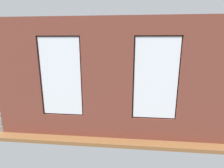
{
  "coord_description": "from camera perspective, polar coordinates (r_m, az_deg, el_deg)",
  "views": [
    {
      "loc": [
        -0.54,
        6.65,
        2.48
      ],
      "look_at": [
        0.09,
        0.4,
        0.93
      ],
      "focal_mm": 28.0,
      "sensor_mm": 36.0,
      "label": 1
    }
  ],
  "objects": [
    {
      "name": "ground_plane",
      "position": [
        7.14,
        1.05,
        -6.88
      ],
      "size": [
        6.67,
        5.71,
        0.1
      ],
      "primitive_type": "cube",
      "color": "brown"
    },
    {
      "name": "brick_wall_with_windows",
      "position": [
        4.33,
        -1.55,
        0.63
      ],
      "size": [
        6.07,
        0.3,
        3.04
      ],
      "color": "brown",
      "rests_on": "ground_plane"
    },
    {
      "name": "white_wall_right",
      "position": [
        7.42,
        -22.78,
        5.35
      ],
      "size": [
        0.1,
        4.71,
        3.04
      ],
      "primitive_type": "cube",
      "color": "silver",
      "rests_on": "ground_plane"
    },
    {
      "name": "couch_by_window",
      "position": [
        5.37,
        -4.71,
        -9.79
      ],
      "size": [
        1.73,
        0.87,
        0.8
      ],
      "color": "black",
      "rests_on": "ground_plane"
    },
    {
      "name": "couch_left",
      "position": [
        6.66,
        21.16,
        -5.93
      ],
      "size": [
        0.88,
        1.93,
        0.8
      ],
      "rotation": [
        0.0,
        0.0,
        1.58
      ],
      "color": "black",
      "rests_on": "ground_plane"
    },
    {
      "name": "coffee_table",
      "position": [
        7.3,
        -1.11,
        -2.63
      ],
      "size": [
        1.56,
        0.88,
        0.46
      ],
      "color": "#A87547",
      "rests_on": "ground_plane"
    },
    {
      "name": "cup_ceramic",
      "position": [
        7.22,
        -4.93,
        -2.03
      ],
      "size": [
        0.09,
        0.09,
        0.1
      ],
      "primitive_type": "cylinder",
      "color": "#33567F",
      "rests_on": "coffee_table"
    },
    {
      "name": "table_plant_small",
      "position": [
        7.36,
        2.33,
        -1.05
      ],
      "size": [
        0.15,
        0.15,
        0.24
      ],
      "color": "brown",
      "rests_on": "coffee_table"
    },
    {
      "name": "remote_black",
      "position": [
        7.28,
        -1.11,
        -2.17
      ],
      "size": [
        0.14,
        0.17,
        0.02
      ],
      "primitive_type": "cube",
      "rotation": [
        0.0,
        0.0,
        5.65
      ],
      "color": "black",
      "rests_on": "coffee_table"
    },
    {
      "name": "remote_gray",
      "position": [
        7.14,
        -0.31,
        -2.49
      ],
      "size": [
        0.13,
        0.17,
        0.02
      ],
      "primitive_type": "cube",
      "rotation": [
        0.0,
        0.0,
        3.64
      ],
      "color": "#59595B",
      "rests_on": "coffee_table"
    },
    {
      "name": "remote_silver",
      "position": [
        7.41,
        -2.51,
        -1.9
      ],
      "size": [
        0.13,
        0.17,
        0.02
      ],
      "primitive_type": "cube",
      "rotation": [
        0.0,
        0.0,
        3.7
      ],
      "color": "#B2B2B7",
      "rests_on": "coffee_table"
    },
    {
      "name": "media_console",
      "position": [
        7.38,
        -20.53,
        -4.7
      ],
      "size": [
        1.06,
        0.42,
        0.48
      ],
      "primitive_type": "cube",
      "color": "black",
      "rests_on": "ground_plane"
    },
    {
      "name": "tv_flatscreen",
      "position": [
        7.23,
        -20.91,
        -0.24
      ],
      "size": [
        1.02,
        0.2,
        0.7
      ],
      "color": "black",
      "rests_on": "media_console"
    },
    {
      "name": "papasan_chair",
      "position": [
        8.68,
        2.66,
        0.23
      ],
      "size": [
        1.05,
        1.05,
        0.67
      ],
      "color": "olive",
      "rests_on": "ground_plane"
    },
    {
      "name": "potted_plant_beside_window_right",
      "position": [
        5.89,
        -24.5,
        -6.75
      ],
      "size": [
        0.54,
        0.54,
        0.85
      ],
      "color": "brown",
      "rests_on": "ground_plane"
    },
    {
      "name": "potted_plant_foreground_right",
      "position": [
        9.11,
        -13.09,
        2.63
      ],
      "size": [
        1.06,
        1.0,
        1.29
      ],
      "color": "#47423D",
      "rests_on": "ground_plane"
    },
    {
      "name": "potted_plant_corner_near_left",
      "position": [
        8.91,
        18.29,
        1.3
      ],
      "size": [
        0.8,
        0.8,
        1.17
      ],
      "color": "#9E5638",
      "rests_on": "ground_plane"
    },
    {
      "name": "potted_plant_between_couches",
      "position": [
        5.27,
        9.69,
        -7.88
      ],
      "size": [
        0.93,
        0.82,
        1.28
      ],
      "color": "beige",
      "rests_on": "ground_plane"
    },
    {
      "name": "potted_plant_near_tv",
      "position": [
        6.13,
        -20.32,
        -2.58
      ],
      "size": [
        0.91,
        0.86,
        1.33
      ],
      "color": "gray",
      "rests_on": "ground_plane"
    }
  ]
}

